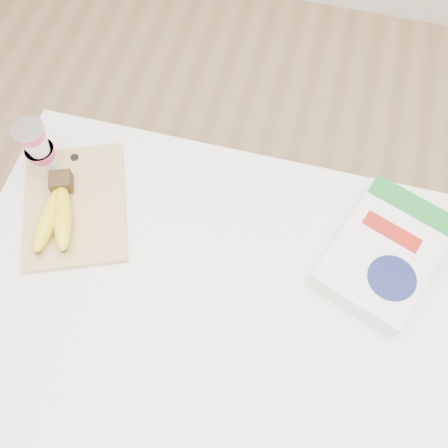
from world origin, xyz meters
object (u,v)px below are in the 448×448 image
object	(u,v)px
table	(225,348)
bananas	(57,213)
cutting_board	(75,205)
yogurt_stack	(38,148)
cereal_box	(384,253)

from	to	relation	value
table	bananas	world-z (taller)	bananas
cutting_board	yogurt_stack	size ratio (longest dim) A/B	1.94
bananas	cereal_box	xyz separation A→B (m)	(0.71, 0.08, -0.01)
yogurt_stack	cereal_box	bearing A→B (deg)	-2.20
cereal_box	bananas	bearing A→B (deg)	-152.42
cutting_board	table	bearing A→B (deg)	-41.09
cutting_board	bananas	bearing A→B (deg)	-135.48
yogurt_stack	cereal_box	distance (m)	0.78
table	yogurt_stack	bearing A→B (deg)	156.24
cutting_board	yogurt_stack	distance (m)	0.15
cereal_box	table	bearing A→B (deg)	-128.39
yogurt_stack	bananas	bearing A→B (deg)	-58.19
bananas	yogurt_stack	world-z (taller)	yogurt_stack
yogurt_stack	cutting_board	bearing A→B (deg)	-38.93
cutting_board	bananas	xyz separation A→B (m)	(-0.02, -0.04, 0.03)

